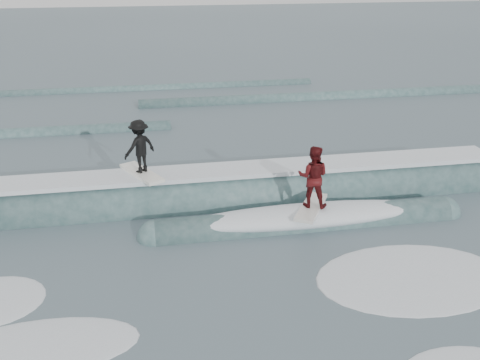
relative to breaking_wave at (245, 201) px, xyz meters
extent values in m
plane|color=#3A4D54|center=(-0.28, -5.23, -0.04)|extent=(160.00, 160.00, 0.00)
cylinder|color=#335556|center=(-0.28, 0.34, -0.04)|extent=(21.98, 1.93, 1.93)
cylinder|color=#335556|center=(1.52, -1.86, -0.04)|extent=(9.00, 1.05, 1.05)
sphere|color=#335556|center=(-2.98, -1.86, -0.04)|extent=(1.05, 1.05, 1.05)
sphere|color=#335556|center=(6.02, -1.86, -0.04)|extent=(1.05, 1.05, 1.05)
cube|color=white|center=(-0.28, 0.34, 0.99)|extent=(18.00, 1.30, 0.14)
ellipsoid|color=white|center=(1.52, -1.86, 0.26)|extent=(7.60, 1.30, 0.60)
cube|color=white|center=(-3.26, 0.34, 1.11)|extent=(1.40, 2.03, 0.10)
imported|color=black|center=(-3.26, 0.34, 2.00)|extent=(1.25, 1.14, 1.68)
cube|color=white|center=(1.66, -1.86, 0.53)|extent=(1.50, 2.00, 0.10)
imported|color=#490D0F|center=(1.66, -1.86, 1.52)|extent=(1.11, 1.00, 1.87)
ellipsoid|color=white|center=(3.32, -5.10, -0.04)|extent=(4.18, 2.85, 0.10)
ellipsoid|color=white|center=(-5.53, -6.11, -0.04)|extent=(3.66, 2.50, 0.10)
ellipsoid|color=white|center=(3.79, -5.53, -0.04)|extent=(2.73, 1.86, 0.10)
cylinder|color=#335556|center=(7.65, 12.77, -0.04)|extent=(22.00, 0.80, 0.80)
cylinder|color=#335556|center=(-3.59, 16.77, -0.04)|extent=(22.00, 0.60, 0.60)
camera|label=1|loc=(-3.01, -15.59, 7.46)|focal=40.00mm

